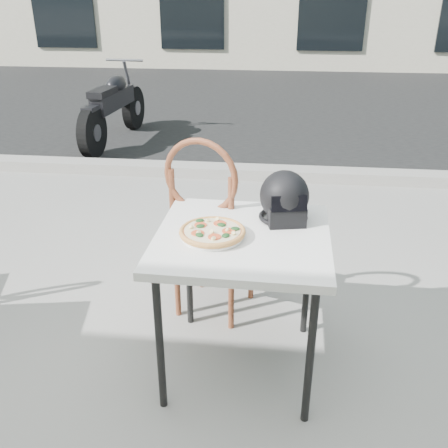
# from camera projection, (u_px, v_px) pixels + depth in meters

# --- Properties ---
(ground) EXTENTS (80.00, 80.00, 0.00)m
(ground) POSITION_uv_depth(u_px,v_px,m) (164.00, 356.00, 2.81)
(ground) COLOR gray
(ground) RESTS_ON ground
(street_asphalt) EXTENTS (30.00, 8.00, 0.00)m
(street_asphalt) POSITION_uv_depth(u_px,v_px,m) (249.00, 102.00, 9.10)
(street_asphalt) COLOR black
(street_asphalt) RESTS_ON ground
(curb) EXTENTS (30.00, 0.25, 0.12)m
(curb) POSITION_uv_depth(u_px,v_px,m) (224.00, 171.00, 5.48)
(curb) COLOR gray
(curb) RESTS_ON ground
(cafe_table_main) EXTENTS (0.86, 0.86, 0.80)m
(cafe_table_main) POSITION_uv_depth(u_px,v_px,m) (242.00, 248.00, 2.44)
(cafe_table_main) COLOR silver
(cafe_table_main) RESTS_ON ground
(plate) EXTENTS (0.39, 0.39, 0.02)m
(plate) POSITION_uv_depth(u_px,v_px,m) (212.00, 236.00, 2.38)
(plate) COLOR white
(plate) RESTS_ON cafe_table_main
(pizza) EXTENTS (0.39, 0.39, 0.04)m
(pizza) POSITION_uv_depth(u_px,v_px,m) (212.00, 231.00, 2.37)
(pizza) COLOR #C98C49
(pizza) RESTS_ON plate
(helmet) EXTENTS (0.30, 0.31, 0.26)m
(helmet) POSITION_uv_depth(u_px,v_px,m) (285.00, 199.00, 2.52)
(helmet) COLOR black
(helmet) RESTS_ON cafe_table_main
(cafe_chair_main) EXTENTS (0.55, 0.55, 1.17)m
(cafe_chair_main) POSITION_uv_depth(u_px,v_px,m) (209.00, 220.00, 2.91)
(cafe_chair_main) COLOR brown
(cafe_chair_main) RESTS_ON ground
(motorcycle) EXTENTS (0.53, 2.04, 1.01)m
(motorcycle) POSITION_uv_depth(u_px,v_px,m) (114.00, 108.00, 6.59)
(motorcycle) COLOR black
(motorcycle) RESTS_ON street_asphalt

